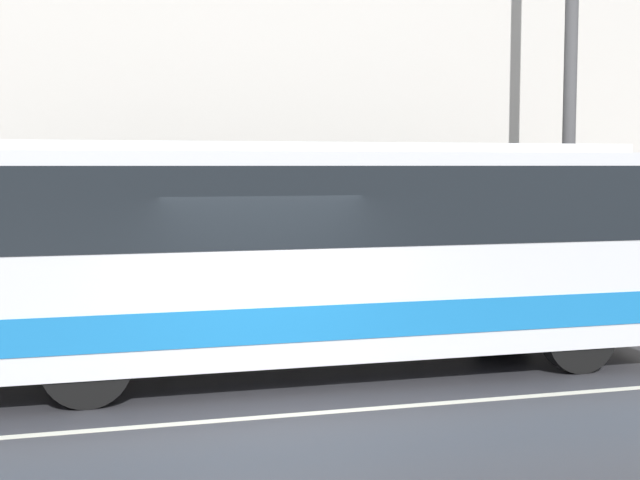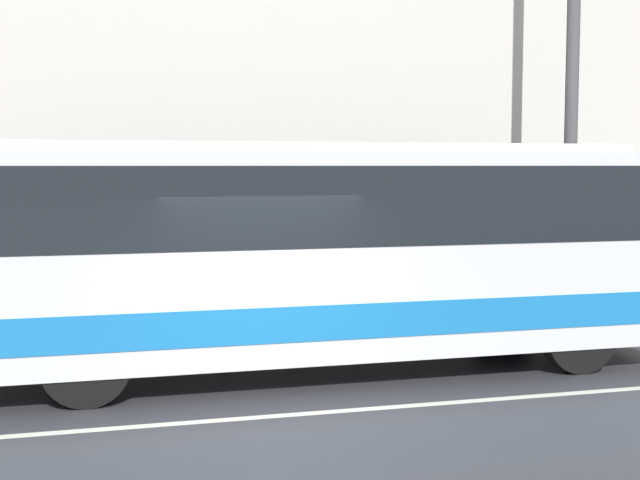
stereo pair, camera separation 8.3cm
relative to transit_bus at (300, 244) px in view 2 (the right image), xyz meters
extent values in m
plane|color=#333338|center=(-0.79, -2.13, -1.78)|extent=(60.00, 60.00, 0.00)
cube|color=gray|center=(-0.79, 3.44, -1.72)|extent=(60.00, 3.13, 0.14)
cube|color=silver|center=(-0.79, 5.15, 3.57)|extent=(60.00, 0.30, 10.72)
cube|color=#2D2B28|center=(-0.79, 4.99, -0.44)|extent=(60.00, 0.06, 2.68)
cube|color=beige|center=(-0.79, -2.13, -1.78)|extent=(54.00, 0.14, 0.01)
cube|color=silver|center=(-0.01, 0.00, -0.09)|extent=(10.61, 2.59, 2.70)
cube|color=#1972BF|center=(-0.01, 0.00, -0.88)|extent=(10.56, 2.61, 0.45)
cube|color=black|center=(-0.01, 0.00, 0.57)|extent=(10.29, 2.61, 1.02)
cube|color=orange|center=(5.25, 0.00, 1.07)|extent=(0.12, 1.94, 0.28)
cube|color=silver|center=(-0.01, 0.00, 1.32)|extent=(9.02, 2.20, 0.12)
cylinder|color=black|center=(3.70, -1.13, -1.25)|extent=(1.07, 0.28, 1.07)
cylinder|color=black|center=(3.70, 1.13, -1.25)|extent=(1.07, 0.28, 1.07)
cylinder|color=black|center=(-2.91, -1.13, -1.25)|extent=(1.07, 0.28, 1.07)
cylinder|color=black|center=(-2.91, 1.13, -1.25)|extent=(1.07, 0.28, 1.07)
cylinder|color=#4C4C4F|center=(5.71, 2.53, 2.73)|extent=(0.24, 0.24, 8.75)
camera|label=1|loc=(-3.07, -11.89, 1.09)|focal=50.00mm
camera|label=2|loc=(-2.99, -11.91, 1.09)|focal=50.00mm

